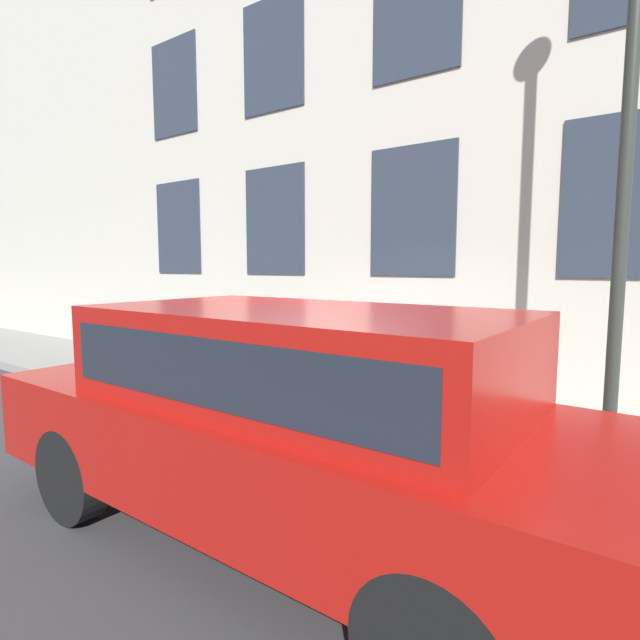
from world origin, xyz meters
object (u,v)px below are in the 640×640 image
at_px(fire_hydrant, 336,404).
at_px(parked_truck_red_near, 292,407).
at_px(person, 306,358).
at_px(street_lamp, 633,45).

relative_size(fire_hydrant, parked_truck_red_near, 0.13).
height_order(fire_hydrant, person, person).
distance_m(fire_hydrant, person, 0.91).
bearing_deg(parked_truck_red_near, street_lamp, -40.44).
height_order(parked_truck_red_near, street_lamp, street_lamp).
xyz_separation_m(person, street_lamp, (0.01, -3.53, 3.09)).
bearing_deg(street_lamp, parked_truck_red_near, 139.56).
bearing_deg(fire_hydrant, street_lamp, -82.68).
relative_size(fire_hydrant, street_lamp, 0.11).
relative_size(person, street_lamp, 0.20).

